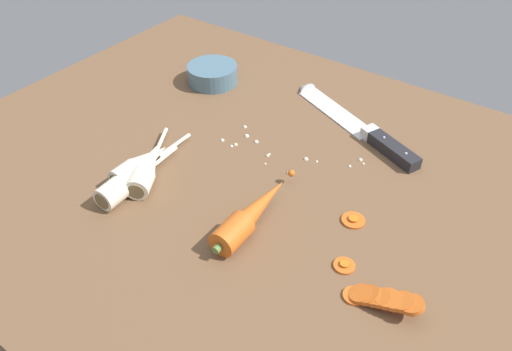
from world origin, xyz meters
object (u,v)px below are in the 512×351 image
(chefs_knife, at_px, (350,120))
(whole_carrot, at_px, (251,214))
(parsnip_front, at_px, (142,164))
(prep_bowl, at_px, (212,73))
(carrot_slice_stray_mid, at_px, (344,265))
(carrot_slice_stray_near, at_px, (353,219))
(carrot_slice_stack, at_px, (381,298))
(parsnip_mid_right, at_px, (128,181))
(parsnip_mid_left, at_px, (147,168))

(chefs_knife, relative_size, whole_carrot, 1.56)
(chefs_knife, bearing_deg, parsnip_front, -122.18)
(chefs_knife, distance_m, prep_bowl, 0.32)
(carrot_slice_stray_mid, bearing_deg, carrot_slice_stray_near, 109.13)
(carrot_slice_stray_near, bearing_deg, carrot_slice_stack, -50.18)
(carrot_slice_stray_mid, bearing_deg, whole_carrot, -176.93)
(parsnip_mid_right, relative_size, prep_bowl, 1.66)
(whole_carrot, bearing_deg, parsnip_front, -177.88)
(prep_bowl, bearing_deg, chefs_knife, 5.38)
(parsnip_mid_left, bearing_deg, parsnip_front, 170.10)
(chefs_knife, xyz_separation_m, parsnip_front, (-0.22, -0.35, 0.01))
(parsnip_mid_right, xyz_separation_m, carrot_slice_stray_near, (0.34, 0.15, -0.02))
(parsnip_mid_left, xyz_separation_m, carrot_slice_stack, (0.44, -0.01, -0.01))
(carrot_slice_stray_near, relative_size, prep_bowl, 0.34)
(carrot_slice_stray_near, bearing_deg, carrot_slice_stray_mid, -70.87)
(parsnip_front, xyz_separation_m, prep_bowl, (-0.10, 0.32, 0.00))
(parsnip_mid_left, bearing_deg, whole_carrot, 2.90)
(carrot_slice_stray_mid, bearing_deg, parsnip_mid_right, -170.45)
(carrot_slice_stray_near, distance_m, prep_bowl, 0.50)
(parsnip_front, height_order, carrot_slice_stack, parsnip_front)
(whole_carrot, bearing_deg, chefs_knife, 90.99)
(parsnip_mid_left, distance_m, prep_bowl, 0.34)
(chefs_knife, xyz_separation_m, parsnip_mid_right, (-0.21, -0.39, 0.01))
(carrot_slice_stack, xyz_separation_m, carrot_slice_stray_mid, (-0.07, 0.03, -0.01))
(prep_bowl, bearing_deg, carrot_slice_stray_mid, -31.79)
(parsnip_mid_left, distance_m, carrot_slice_stray_mid, 0.37)
(carrot_slice_stack, relative_size, carrot_slice_stray_mid, 3.28)
(parsnip_mid_right, distance_m, carrot_slice_stray_near, 0.37)
(carrot_slice_stray_near, bearing_deg, parsnip_mid_right, -155.89)
(whole_carrot, bearing_deg, parsnip_mid_left, -177.10)
(whole_carrot, height_order, carrot_slice_stray_near, whole_carrot)
(carrot_slice_stray_near, relative_size, carrot_slice_stray_mid, 1.18)
(parsnip_mid_left, height_order, prep_bowl, same)
(chefs_knife, bearing_deg, carrot_slice_stray_near, -61.54)
(parsnip_mid_right, distance_m, carrot_slice_stray_mid, 0.37)
(chefs_knife, bearing_deg, carrot_slice_stray_mid, -63.91)
(parsnip_mid_right, height_order, prep_bowl, same)
(whole_carrot, relative_size, parsnip_mid_left, 1.20)
(parsnip_front, bearing_deg, whole_carrot, 2.12)
(chefs_knife, height_order, carrot_slice_stray_near, chefs_knife)
(whole_carrot, xyz_separation_m, carrot_slice_stray_near, (0.13, 0.10, -0.02))
(chefs_knife, relative_size, parsnip_front, 1.83)
(whole_carrot, xyz_separation_m, prep_bowl, (-0.33, 0.31, 0.00))
(prep_bowl, bearing_deg, parsnip_front, -71.84)
(carrot_slice_stack, height_order, carrot_slice_stray_near, carrot_slice_stack)
(parsnip_mid_left, xyz_separation_m, parsnip_mid_right, (-0.00, -0.04, 0.00))
(whole_carrot, xyz_separation_m, carrot_slice_stack, (0.22, -0.02, -0.01))
(whole_carrot, xyz_separation_m, parsnip_mid_left, (-0.21, -0.01, -0.00))
(whole_carrot, height_order, parsnip_mid_left, whole_carrot)
(carrot_slice_stack, relative_size, prep_bowl, 0.93)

